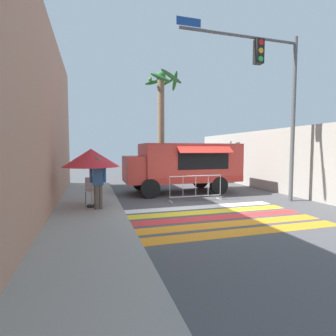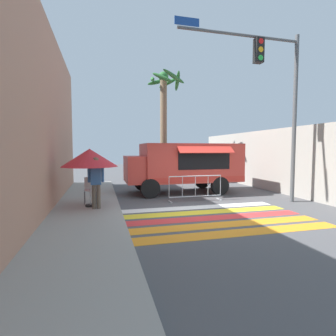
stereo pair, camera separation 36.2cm
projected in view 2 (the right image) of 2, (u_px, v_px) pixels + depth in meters
The scene contains 12 objects.
ground_plane at pixel (194, 210), 9.17m from camera, with size 60.00×60.00×0.00m, color #4C4C4F.
sidewalk_left at pixel (48, 217), 7.98m from camera, with size 4.40×16.00×0.15m.
building_left_facade at pixel (40, 114), 7.73m from camera, with size 0.25×16.00×6.35m.
concrete_wall_right at pixel (273, 160), 13.30m from camera, with size 0.20×16.00×3.15m.
crosswalk_painted at pixel (207, 218), 8.08m from camera, with size 6.40×3.60×0.01m.
food_truck at pixel (182, 164), 12.87m from camera, with size 5.52×2.84×2.41m.
traffic_signal_pole at pixel (274, 86), 10.10m from camera, with size 5.08×0.29×6.69m.
patio_umbrella at pixel (90, 158), 8.99m from camera, with size 1.91×1.91×2.00m.
folding_chair at pixel (91, 187), 9.67m from camera, with size 0.45×0.45×0.94m.
vendor_person at pixel (96, 179), 8.67m from camera, with size 0.53×0.23×1.72m.
barricade_front at pixel (195, 188), 10.82m from camera, with size 2.28×0.44×1.05m.
palm_tree at pixel (164, 111), 16.01m from camera, with size 2.27×2.42×6.84m.
Camera 2 is at (-3.16, -8.52, 2.12)m, focal length 28.00 mm.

